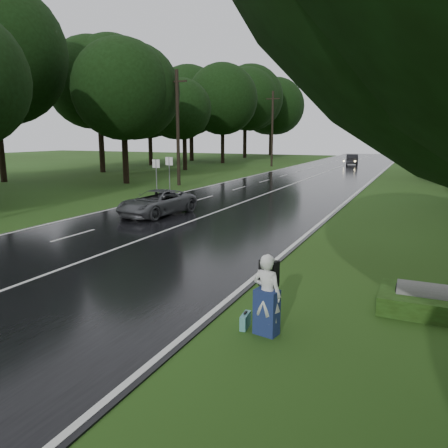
{
  "coord_description": "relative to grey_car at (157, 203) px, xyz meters",
  "views": [
    {
      "loc": [
        10.07,
        -11.6,
        4.16
      ],
      "look_at": [
        3.88,
        2.01,
        1.1
      ],
      "focal_mm": 35.13,
      "sensor_mm": 36.0,
      "label": 1
    }
  ],
  "objects": [
    {
      "name": "culvert",
      "position": [
        12.86,
        -8.07,
        -0.69
      ],
      "size": [
        1.42,
        0.71,
        0.71
      ],
      "primitive_type": "cylinder",
      "rotation": [
        0.0,
        1.57,
        0.0
      ],
      "color": "slate",
      "rests_on": "ground"
    },
    {
      "name": "ground",
      "position": [
        2.44,
        -7.45,
        -0.69
      ],
      "size": [
        160.0,
        160.0,
        0.0
      ],
      "primitive_type": "plane",
      "color": "#254715",
      "rests_on": "ground"
    },
    {
      "name": "road_sign_b",
      "position": [
        -4.76,
        9.08,
        -0.69
      ],
      "size": [
        0.61,
        0.1,
        2.53
      ],
      "primitive_type": null,
      "color": "white",
      "rests_on": "ground"
    },
    {
      "name": "far_car",
      "position": [
        3.28,
        44.39,
        0.09
      ],
      "size": [
        2.26,
        4.64,
        1.47
      ],
      "primitive_type": "imported",
      "rotation": [
        0.0,
        0.0,
        3.31
      ],
      "color": "black",
      "rests_on": "road"
    },
    {
      "name": "utility_pole_mid",
      "position": [
        -6.06,
        12.68,
        -0.69
      ],
      "size": [
        1.8,
        0.28,
        9.26
      ],
      "primitive_type": null,
      "color": "black",
      "rests_on": "ground"
    },
    {
      "name": "tree_left_e",
      "position": [
        -13.61,
        27.11,
        -0.69
      ],
      "size": [
        8.46,
        8.46,
        13.22
      ],
      "primitive_type": null,
      "color": "black",
      "rests_on": "ground"
    },
    {
      "name": "road_sign_a",
      "position": [
        -4.76,
        7.33,
        -0.69
      ],
      "size": [
        0.59,
        0.1,
        2.44
      ],
      "primitive_type": null,
      "color": "white",
      "rests_on": "ground"
    },
    {
      "name": "grey_car",
      "position": [
        0.0,
        0.0,
        0.0
      ],
      "size": [
        2.74,
        4.9,
        1.29
      ],
      "primitive_type": "imported",
      "rotation": [
        0.0,
        0.0,
        6.15
      ],
      "color": "#47494B",
      "rests_on": "road"
    },
    {
      "name": "tree_left_d",
      "position": [
        -11.0,
        12.1,
        -0.69
      ],
      "size": [
        8.97,
        8.97,
        14.02
      ],
      "primitive_type": null,
      "color": "black",
      "rests_on": "ground"
    },
    {
      "name": "hitchhiker",
      "position": [
        9.73,
        -10.78,
        0.13
      ],
      "size": [
        0.71,
        0.66,
        1.76
      ],
      "color": "silver",
      "rests_on": "ground"
    },
    {
      "name": "utility_pole_far",
      "position": [
        -6.06,
        37.16,
        -0.69
      ],
      "size": [
        1.8,
        0.28,
        9.69
      ],
      "primitive_type": null,
      "color": "black",
      "rests_on": "ground"
    },
    {
      "name": "road",
      "position": [
        2.44,
        12.55,
        -0.67
      ],
      "size": [
        12.0,
        140.0,
        0.04
      ],
      "primitive_type": "cube",
      "color": "black",
      "rests_on": "ground"
    },
    {
      "name": "tree_left_f",
      "position": [
        -14.92,
        40.81,
        -0.69
      ],
      "size": [
        10.28,
        10.28,
        16.06
      ],
      "primitive_type": null,
      "color": "black",
      "rests_on": "ground"
    },
    {
      "name": "lane_center",
      "position": [
        2.44,
        12.55,
        -0.64
      ],
      "size": [
        0.12,
        140.0,
        0.01
      ],
      "primitive_type": "cube",
      "color": "silver",
      "rests_on": "road"
    },
    {
      "name": "suitcase",
      "position": [
        9.22,
        -10.7,
        -0.53
      ],
      "size": [
        0.17,
        0.47,
        0.32
      ],
      "primitive_type": "cube",
      "rotation": [
        0.0,
        0.0,
        0.09
      ],
      "color": "teal",
      "rests_on": "ground"
    }
  ]
}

